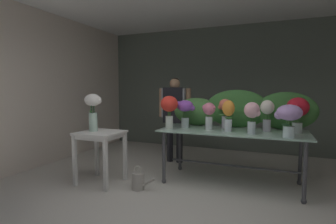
% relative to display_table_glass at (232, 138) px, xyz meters
% --- Properties ---
extents(ground_plane, '(8.42, 8.42, 0.00)m').
position_rel_display_table_glass_xyz_m(ground_plane, '(-0.50, 0.35, -0.69)').
color(ground_plane, beige).
extents(wall_back, '(5.86, 0.12, 2.82)m').
position_rel_display_table_glass_xyz_m(wall_back, '(-0.50, 2.26, 0.72)').
color(wall_back, slate).
rests_on(wall_back, ground).
extents(wall_left, '(0.12, 3.95, 2.82)m').
position_rel_display_table_glass_xyz_m(wall_left, '(-3.43, 0.35, 0.72)').
color(wall_left, beige).
rests_on(wall_left, ground).
extents(display_table_glass, '(2.07, 0.91, 0.81)m').
position_rel_display_table_glass_xyz_m(display_table_glass, '(0.00, 0.00, 0.00)').
color(display_table_glass, '#A7CDBA').
rests_on(display_table_glass, ground).
extents(side_table_white, '(0.61, 0.58, 0.78)m').
position_rel_display_table_glass_xyz_m(side_table_white, '(-1.81, -0.70, -0.03)').
color(side_table_white, white).
rests_on(side_table_white, ground).
extents(florist, '(0.64, 0.24, 1.62)m').
position_rel_display_table_glass_xyz_m(florist, '(-1.21, 0.79, 0.32)').
color(florist, '#232328').
rests_on(florist, ground).
extents(foliage_backdrop, '(2.18, 0.31, 0.59)m').
position_rel_display_table_glass_xyz_m(foliage_backdrop, '(0.09, 0.33, 0.39)').
color(foliage_backdrop, '#477F3D').
rests_on(foliage_backdrop, display_table_glass).
extents(vase_violet_dahlias, '(0.31, 0.26, 0.43)m').
position_rel_display_table_glass_xyz_m(vase_violet_dahlias, '(-0.73, -0.00, 0.40)').
color(vase_violet_dahlias, silver).
rests_on(vase_violet_dahlias, display_table_glass).
extents(vase_ivory_hydrangea, '(0.19, 0.19, 0.45)m').
position_rel_display_table_glass_xyz_m(vase_ivory_hydrangea, '(0.47, 0.08, 0.39)').
color(vase_ivory_hydrangea, silver).
rests_on(vase_ivory_hydrangea, display_table_glass).
extents(vase_coral_freesia, '(0.20, 0.18, 0.45)m').
position_rel_display_table_glass_xyz_m(vase_coral_freesia, '(-0.14, 0.16, 0.40)').
color(vase_coral_freesia, silver).
rests_on(vase_coral_freesia, display_table_glass).
extents(vase_blush_snapdragons, '(0.22, 0.21, 0.43)m').
position_rel_display_table_glass_xyz_m(vase_blush_snapdragons, '(0.29, -0.22, 0.38)').
color(vase_blush_snapdragons, silver).
rests_on(vase_blush_snapdragons, display_table_glass).
extents(vase_lilac_carnations, '(0.32, 0.30, 0.41)m').
position_rel_display_table_glass_xyz_m(vase_lilac_carnations, '(0.73, -0.34, 0.39)').
color(vase_lilac_carnations, silver).
rests_on(vase_lilac_carnations, display_table_glass).
extents(vase_rosy_roses, '(0.20, 0.18, 0.40)m').
position_rel_display_table_glass_xyz_m(vase_rosy_roses, '(-0.33, -0.09, 0.36)').
color(vase_rosy_roses, silver).
rests_on(vase_rosy_roses, display_table_glass).
extents(vase_crimson_tulips, '(0.29, 0.29, 0.49)m').
position_rel_display_table_glass_xyz_m(vase_crimson_tulips, '(0.86, 0.10, 0.43)').
color(vase_crimson_tulips, silver).
rests_on(vase_crimson_tulips, display_table_glass).
extents(vase_scarlet_lilies, '(0.27, 0.26, 0.50)m').
position_rel_display_table_glass_xyz_m(vase_scarlet_lilies, '(-0.90, -0.24, 0.44)').
color(vase_scarlet_lilies, silver).
rests_on(vase_scarlet_lilies, display_table_glass).
extents(vase_sunset_peonies, '(0.17, 0.17, 0.44)m').
position_rel_display_table_glass_xyz_m(vase_sunset_peonies, '(-0.04, -0.14, 0.37)').
color(vase_sunset_peonies, silver).
rests_on(vase_sunset_peonies, display_table_glass).
extents(vase_white_roses_tall, '(0.26, 0.24, 0.56)m').
position_rel_display_table_glass_xyz_m(vase_white_roses_tall, '(-1.93, -0.70, 0.43)').
color(vase_white_roses_tall, silver).
rests_on(vase_white_roses_tall, side_table_white).
extents(watering_can, '(0.35, 0.18, 0.34)m').
position_rel_display_table_glass_xyz_m(watering_can, '(-1.17, -0.72, -0.56)').
color(watering_can, '#B7B2A8').
rests_on(watering_can, ground).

